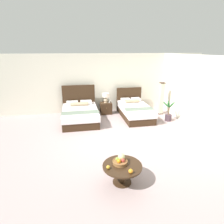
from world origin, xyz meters
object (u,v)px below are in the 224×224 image
object	(u,v)px
loose_apple	(108,167)
floor_lamp_corner	(161,99)
coffee_table	(122,169)
bed_near_window	(80,114)
loose_orange	(131,171)
nightstand	(106,108)
table_lamp	(106,97)
vase	(109,101)
potted_palm	(168,114)
bed_near_corner	(135,110)
fruit_bowl	(120,160)

from	to	relation	value
loose_apple	floor_lamp_corner	world-z (taller)	floor_lamp_corner
coffee_table	loose_apple	xyz separation A→B (m)	(-0.31, -0.07, 0.14)
loose_apple	bed_near_window	bearing A→B (deg)	96.19
bed_near_window	loose_orange	world-z (taller)	bed_near_window
nightstand	bed_near_window	bearing A→B (deg)	-149.24
loose_apple	table_lamp	bearing A→B (deg)	81.40
table_lamp	loose_orange	size ratio (longest dim) A/B	4.60
nightstand	coffee_table	distance (m)	4.68
bed_near_window	vase	size ratio (longest dim) A/B	13.49
vase	potted_palm	xyz separation A→B (m)	(2.16, -1.32, -0.31)
vase	potted_palm	distance (m)	2.55
table_lamp	vase	bearing A→B (deg)	-21.90
potted_palm	coffee_table	bearing A→B (deg)	-129.44
loose_apple	floor_lamp_corner	bearing A→B (deg)	53.99
bed_near_window	nightstand	size ratio (longest dim) A/B	4.07
table_lamp	coffee_table	bearing A→B (deg)	-94.94
nightstand	coffee_table	xyz separation A→B (m)	(-0.40, -4.66, 0.08)
vase	loose_apple	size ratio (longest dim) A/B	1.92
loose_orange	table_lamp	bearing A→B (deg)	86.44
coffee_table	floor_lamp_corner	world-z (taller)	floor_lamp_corner
nightstand	loose_orange	bearing A→B (deg)	-93.58
bed_near_corner	potted_palm	world-z (taller)	bed_near_corner
table_lamp	vase	distance (m)	0.25
bed_near_window	coffee_table	size ratio (longest dim) A/B	2.45
nightstand	loose_apple	size ratio (longest dim) A/B	6.36
coffee_table	loose_orange	size ratio (longest dim) A/B	9.12
vase	coffee_table	distance (m)	4.66
fruit_bowl	potted_palm	world-z (taller)	potted_palm
table_lamp	coffee_table	distance (m)	4.72
floor_lamp_corner	loose_apple	bearing A→B (deg)	-126.01
bed_near_corner	loose_apple	size ratio (longest dim) A/B	25.85
nightstand	fruit_bowl	xyz separation A→B (m)	(-0.43, -4.59, 0.25)
bed_near_corner	floor_lamp_corner	distance (m)	1.35
loose_orange	potted_palm	bearing A→B (deg)	53.91
fruit_bowl	loose_orange	xyz separation A→B (m)	(0.12, -0.37, -0.03)
nightstand	loose_apple	distance (m)	4.80
floor_lamp_corner	fruit_bowl	bearing A→B (deg)	-124.30
table_lamp	coffee_table	world-z (taller)	table_lamp
table_lamp	floor_lamp_corner	world-z (taller)	floor_lamp_corner
coffee_table	fruit_bowl	bearing A→B (deg)	110.05
floor_lamp_corner	bed_near_corner	bearing A→B (deg)	-169.90
loose_orange	floor_lamp_corner	distance (m)	5.23
bed_near_corner	coffee_table	xyz separation A→B (m)	(-1.52, -3.96, 0.04)
bed_near_window	fruit_bowl	bearing A→B (deg)	-79.44
vase	coffee_table	world-z (taller)	vase
bed_near_window	loose_orange	xyz separation A→B (m)	(0.85, -4.27, 0.18)
bed_near_corner	vase	world-z (taller)	bed_near_corner
bed_near_corner	floor_lamp_corner	size ratio (longest dim) A/B	1.47
nightstand	loose_orange	world-z (taller)	loose_orange
fruit_bowl	coffee_table	bearing A→B (deg)	-69.95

